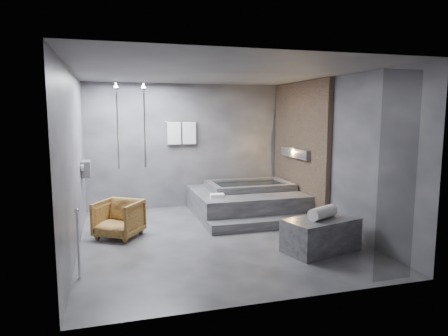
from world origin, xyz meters
name	(u,v)px	position (x,y,z in m)	size (l,w,h in m)	color
room	(234,137)	(0.40, 0.24, 1.73)	(5.00, 5.04, 2.82)	#2F2F32
tub_deck	(246,202)	(1.05, 1.45, 0.25)	(2.20, 2.00, 0.50)	#353537
tub_step	(266,224)	(1.05, 0.27, 0.09)	(2.20, 0.36, 0.18)	#353537
concrete_bench	(321,235)	(1.40, -1.12, 0.26)	(1.15, 0.63, 0.52)	#303032
driftwood_chair	(119,219)	(-1.61, 0.49, 0.32)	(0.69, 0.71, 0.65)	#4F3313
rolled_towel	(323,213)	(1.42, -1.12, 0.61)	(0.19, 0.19, 0.53)	white
deck_towel	(217,196)	(0.28, 0.94, 0.54)	(0.26, 0.19, 0.07)	white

